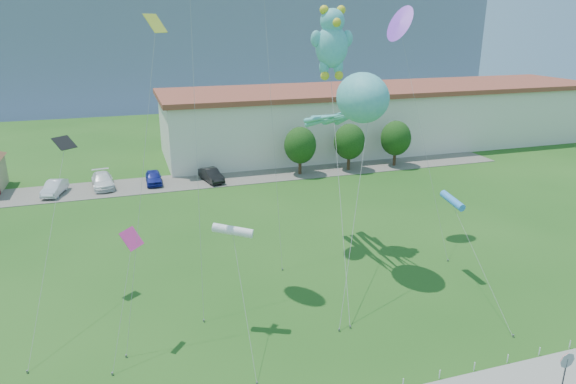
% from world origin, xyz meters
% --- Properties ---
extents(ground, '(160.00, 160.00, 0.00)m').
position_xyz_m(ground, '(0.00, 0.00, 0.00)').
color(ground, '#1C4C15').
rests_on(ground, ground).
extents(parking_strip, '(70.00, 6.00, 0.06)m').
position_xyz_m(parking_strip, '(0.00, 35.00, 0.03)').
color(parking_strip, '#59544C').
rests_on(parking_strip, ground).
extents(hill_ridge, '(160.00, 50.00, 25.00)m').
position_xyz_m(hill_ridge, '(0.00, 120.00, 12.50)').
color(hill_ridge, slate).
rests_on(hill_ridge, ground).
extents(warehouse, '(61.00, 15.00, 8.20)m').
position_xyz_m(warehouse, '(26.00, 44.00, 4.12)').
color(warehouse, beige).
rests_on(warehouse, ground).
extents(stop_sign, '(0.80, 0.07, 2.50)m').
position_xyz_m(stop_sign, '(9.50, -4.21, 1.87)').
color(stop_sign, slate).
rests_on(stop_sign, ground).
extents(tree_near, '(3.60, 3.60, 5.47)m').
position_xyz_m(tree_near, '(10.00, 34.00, 3.39)').
color(tree_near, '#3F2B19').
rests_on(tree_near, ground).
extents(tree_mid, '(3.60, 3.60, 5.47)m').
position_xyz_m(tree_mid, '(16.00, 34.00, 3.39)').
color(tree_mid, '#3F2B19').
rests_on(tree_mid, ground).
extents(tree_far, '(3.60, 3.60, 5.47)m').
position_xyz_m(tree_far, '(22.00, 34.00, 3.39)').
color(tree_far, '#3F2B19').
rests_on(tree_far, ground).
extents(parked_car_silver, '(2.42, 4.42, 1.38)m').
position_xyz_m(parked_car_silver, '(-15.76, 34.66, 0.75)').
color(parked_car_silver, silver).
rests_on(parked_car_silver, parking_strip).
extents(parked_car_white, '(2.54, 5.20, 1.46)m').
position_xyz_m(parked_car_white, '(-11.21, 35.67, 0.79)').
color(parked_car_white, white).
rests_on(parked_car_white, parking_strip).
extents(parked_car_blue, '(1.65, 4.04, 1.37)m').
position_xyz_m(parked_car_blue, '(-6.07, 35.33, 0.75)').
color(parked_car_blue, navy).
rests_on(parked_car_blue, parking_strip).
extents(parked_car_black, '(2.38, 4.43, 1.39)m').
position_xyz_m(parked_car_black, '(-0.06, 34.31, 0.75)').
color(parked_car_black, black).
rests_on(parked_car_black, parking_strip).
extents(octopus_kite, '(5.65, 13.88, 13.57)m').
position_xyz_m(octopus_kite, '(5.97, 11.84, 11.26)').
color(octopus_kite, teal).
rests_on(octopus_kite, ground).
extents(teddy_bear_kite, '(4.74, 12.43, 17.60)m').
position_xyz_m(teddy_bear_kite, '(5.80, 15.37, 15.25)').
color(teddy_bear_kite, teal).
rests_on(teddy_bear_kite, ground).
extents(small_kite_cyan, '(1.11, 8.88, 5.76)m').
position_xyz_m(small_kite_cyan, '(11.68, 8.11, 5.29)').
color(small_kite_cyan, '#3388E8').
rests_on(small_kite_cyan, ground).
extents(small_kite_black, '(2.95, 8.94, 10.13)m').
position_xyz_m(small_kite_black, '(-12.21, 12.59, 8.58)').
color(small_kite_black, black).
rests_on(small_kite_black, ground).
extents(small_kite_purple, '(2.43, 7.29, 17.10)m').
position_xyz_m(small_kite_purple, '(11.52, 16.08, 16.03)').
color(small_kite_purple, purple).
rests_on(small_kite_purple, ground).
extents(small_kite_white, '(0.50, 6.53, 6.28)m').
position_xyz_m(small_kite_white, '(-3.42, 6.32, 5.80)').
color(small_kite_white, white).
rests_on(small_kite_white, ground).
extents(small_kite_yellow, '(3.72, 4.23, 16.89)m').
position_xyz_m(small_kite_yellow, '(-6.89, 8.16, 14.24)').
color(small_kite_yellow, gold).
rests_on(small_kite_yellow, ground).
extents(small_kite_pink, '(2.24, 3.23, 6.49)m').
position_xyz_m(small_kite_pink, '(-8.77, 6.17, 5.56)').
color(small_kite_pink, '#E43287').
rests_on(small_kite_pink, ground).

